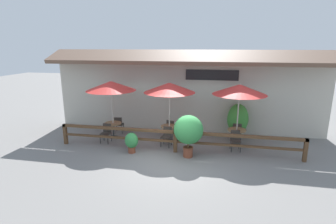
{
  "coord_description": "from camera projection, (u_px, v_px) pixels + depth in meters",
  "views": [
    {
      "loc": [
        1.66,
        -9.27,
        4.43
      ],
      "look_at": [
        -0.38,
        1.38,
        1.67
      ],
      "focal_mm": 28.0,
      "sensor_mm": 36.0,
      "label": 1
    }
  ],
  "objects": [
    {
      "name": "chair_far_wallside",
      "position": [
        237.0,
        131.0,
        12.47
      ],
      "size": [
        0.43,
        0.43,
        0.87
      ],
      "rotation": [
        0.0,
        0.0,
        3.11
      ],
      "color": "#332D28",
      "rests_on": "ground"
    },
    {
      "name": "chair_middle_streetside",
      "position": [
        167.0,
        135.0,
        11.81
      ],
      "size": [
        0.48,
        0.48,
        0.87
      ],
      "rotation": [
        0.0,
        0.0,
        -0.14
      ],
      "color": "#332D28",
      "rests_on": "ground"
    },
    {
      "name": "chair_middle_wallside",
      "position": [
        171.0,
        127.0,
        12.99
      ],
      "size": [
        0.51,
        0.51,
        0.87
      ],
      "rotation": [
        0.0,
        0.0,
        2.89
      ],
      "color": "#332D28",
      "rests_on": "ground"
    },
    {
      "name": "dining_table_middle",
      "position": [
        169.0,
        129.0,
        12.37
      ],
      "size": [
        0.82,
        0.82,
        0.75
      ],
      "color": "olive",
      "rests_on": "ground"
    },
    {
      "name": "chair_near_wallside",
      "position": [
        119.0,
        124.0,
        13.55
      ],
      "size": [
        0.47,
        0.47,
        0.87
      ],
      "rotation": [
        0.0,
        0.0,
        3.27
      ],
      "color": "#332D28",
      "rests_on": "ground"
    },
    {
      "name": "ground_plane",
      "position": [
        171.0,
        162.0,
        10.22
      ],
      "size": [
        60.0,
        60.0,
        0.0
      ],
      "primitive_type": "plane",
      "color": "slate"
    },
    {
      "name": "patio_umbrella_middle",
      "position": [
        169.0,
        88.0,
        11.89
      ],
      "size": [
        2.36,
        2.36,
        2.84
      ],
      "color": "#B7B2A8",
      "rests_on": "ground"
    },
    {
      "name": "patio_umbrella_far",
      "position": [
        240.0,
        89.0,
        11.37
      ],
      "size": [
        2.36,
        2.36,
        2.84
      ],
      "color": "#B7B2A8",
      "rests_on": "ground"
    },
    {
      "name": "chair_far_streetside",
      "position": [
        235.0,
        139.0,
        11.31
      ],
      "size": [
        0.46,
        0.46,
        0.87
      ],
      "rotation": [
        0.0,
        0.0,
        0.1
      ],
      "color": "#332D28",
      "rests_on": "ground"
    },
    {
      "name": "potted_plant_small_flowering",
      "position": [
        132.0,
        142.0,
        11.03
      ],
      "size": [
        0.56,
        0.51,
        0.88
      ],
      "color": "brown",
      "rests_on": "ground"
    },
    {
      "name": "potted_plant_entrance_palm",
      "position": [
        188.0,
        131.0,
        10.47
      ],
      "size": [
        1.19,
        1.07,
        1.75
      ],
      "color": "brown",
      "rests_on": "ground"
    },
    {
      "name": "dining_table_near",
      "position": [
        113.0,
        126.0,
        12.87
      ],
      "size": [
        0.82,
        0.82,
        0.75
      ],
      "color": "olive",
      "rests_on": "ground"
    },
    {
      "name": "patio_railing",
      "position": [
        175.0,
        137.0,
        11.05
      ],
      "size": [
        10.4,
        0.14,
        0.95
      ],
      "color": "brown",
      "rests_on": "ground"
    },
    {
      "name": "potted_plant_tall_tropical",
      "position": [
        238.0,
        120.0,
        12.89
      ],
      "size": [
        1.01,
        0.91,
        1.67
      ],
      "color": "#B7AD99",
      "rests_on": "ground"
    },
    {
      "name": "chair_near_streetside",
      "position": [
        106.0,
        132.0,
        12.26
      ],
      "size": [
        0.43,
        0.43,
        0.87
      ],
      "rotation": [
        0.0,
        0.0,
        -0.03
      ],
      "color": "#332D28",
      "rests_on": "ground"
    },
    {
      "name": "patio_umbrella_near",
      "position": [
        111.0,
        86.0,
        12.38
      ],
      "size": [
        2.36,
        2.36,
        2.84
      ],
      "color": "#B7B2A8",
      "rests_on": "ground"
    },
    {
      "name": "dining_table_far",
      "position": [
        237.0,
        133.0,
        11.86
      ],
      "size": [
        0.82,
        0.82,
        0.75
      ],
      "color": "olive",
      "rests_on": "ground"
    },
    {
      "name": "building_facade",
      "position": [
        185.0,
        90.0,
        13.59
      ],
      "size": [
        14.28,
        1.49,
        4.23
      ],
      "color": "#BCB7A8",
      "rests_on": "ground"
    }
  ]
}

